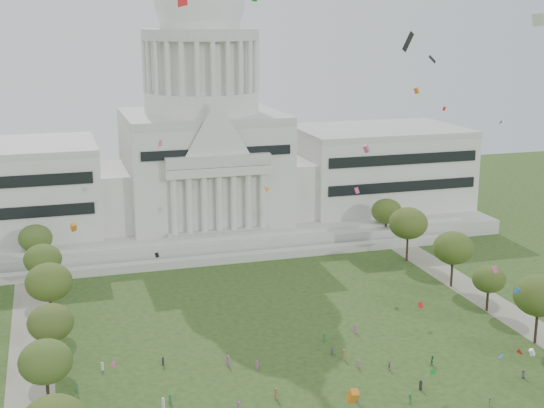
{
  "coord_description": "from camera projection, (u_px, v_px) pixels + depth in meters",
  "views": [
    {
      "loc": [
        -42.34,
        -96.37,
        60.49
      ],
      "look_at": [
        0.0,
        45.0,
        24.0
      ],
      "focal_mm": 50.0,
      "sensor_mm": 36.0,
      "label": 1
    }
  ],
  "objects": [
    {
      "name": "row_tree_l_5",
      "position": [
        43.0,
        259.0,
        167.35
      ],
      "size": [
        8.33,
        8.33,
        11.85
      ],
      "color": "black",
      "rests_on": "ground"
    },
    {
      "name": "row_tree_l_6",
      "position": [
        35.0,
        238.0,
        183.79
      ],
      "size": [
        8.19,
        8.19,
        11.64
      ],
      "color": "black",
      "rests_on": "ground"
    },
    {
      "name": "row_tree_r_3",
      "position": [
        489.0,
        279.0,
        158.67
      ],
      "size": [
        7.01,
        7.01,
        9.98
      ],
      "color": "black",
      "rests_on": "ground"
    },
    {
      "name": "row_tree_r_5",
      "position": [
        408.0,
        223.0,
        190.93
      ],
      "size": [
        9.82,
        9.82,
        13.96
      ],
      "color": "black",
      "rests_on": "ground"
    },
    {
      "name": "path_right",
      "position": [
        514.0,
        317.0,
        157.19
      ],
      "size": [
        8.0,
        160.0,
        0.04
      ],
      "primitive_type": "cube",
      "color": "gray",
      "rests_on": "ground"
    },
    {
      "name": "distant_crowd",
      "position": [
        247.0,
        390.0,
        124.38
      ],
      "size": [
        55.33,
        39.51,
        1.95
      ],
      "color": "#4C4C51",
      "rests_on": "ground"
    },
    {
      "name": "row_tree_r_2",
      "position": [
        539.0,
        296.0,
        142.13
      ],
      "size": [
        9.55,
        9.55,
        13.58
      ],
      "color": "black",
      "rests_on": "ground"
    },
    {
      "name": "row_tree_l_3",
      "position": [
        51.0,
        323.0,
        133.22
      ],
      "size": [
        8.12,
        8.12,
        11.55
      ],
      "color": "black",
      "rests_on": "ground"
    },
    {
      "name": "person_10",
      "position": [
        389.0,
        366.0,
        133.16
      ],
      "size": [
        0.77,
        1.08,
        1.66
      ],
      "primitive_type": "imported",
      "rotation": [
        0.0,
        0.0,
        1.31
      ],
      "color": "#994C8C",
      "rests_on": "ground"
    },
    {
      "name": "person_3",
      "position": [
        410.0,
        399.0,
        121.47
      ],
      "size": [
        0.69,
        1.26,
        1.92
      ],
      "primitive_type": "imported",
      "rotation": [
        0.0,
        0.0,
        4.68
      ],
      "color": "#33723F",
      "rests_on": "ground"
    },
    {
      "name": "person_2",
      "position": [
        433.0,
        361.0,
        134.99
      ],
      "size": [
        1.07,
        0.96,
        1.88
      ],
      "primitive_type": "imported",
      "rotation": [
        0.0,
        0.0,
        0.56
      ],
      "color": "#33723F",
      "rests_on": "ground"
    },
    {
      "name": "row_tree_r_4",
      "position": [
        453.0,
        248.0,
        172.7
      ],
      "size": [
        9.19,
        9.19,
        13.06
      ],
      "color": "black",
      "rests_on": "ground"
    },
    {
      "name": "row_tree_r_6",
      "position": [
        387.0,
        211.0,
        208.64
      ],
      "size": [
        8.42,
        8.42,
        11.97
      ],
      "color": "black",
      "rests_on": "ground"
    },
    {
      "name": "person_4",
      "position": [
        357.0,
        397.0,
        122.05
      ],
      "size": [
        1.02,
        1.29,
        1.94
      ],
      "primitive_type": "imported",
      "rotation": [
        0.0,
        0.0,
        5.12
      ],
      "color": "#994C8C",
      "rests_on": "ground"
    },
    {
      "name": "person_0",
      "position": [
        523.0,
        374.0,
        130.26
      ],
      "size": [
        0.75,
        0.9,
        1.56
      ],
      "primitive_type": "imported",
      "rotation": [
        0.0,
        0.0,
        5.11
      ],
      "color": "#4C4C51",
      "rests_on": "ground"
    },
    {
      "name": "row_tree_l_2",
      "position": [
        46.0,
        362.0,
        117.44
      ],
      "size": [
        8.42,
        8.42,
        11.97
      ],
      "color": "black",
      "rests_on": "ground"
    },
    {
      "name": "kite_swarm",
      "position": [
        363.0,
        236.0,
        115.63
      ],
      "size": [
        83.98,
        99.94,
        63.59
      ],
      "color": "red",
      "rests_on": "ground"
    },
    {
      "name": "row_tree_l_4",
      "position": [
        49.0,
        282.0,
        150.15
      ],
      "size": [
        9.29,
        9.29,
        13.21
      ],
      "color": "black",
      "rests_on": "ground"
    },
    {
      "name": "person_9",
      "position": [
        490.0,
        402.0,
        121.0
      ],
      "size": [
        1.02,
        1.02,
        1.47
      ],
      "primitive_type": "imported",
      "rotation": [
        0.0,
        0.0,
        0.79
      ],
      "color": "#33723F",
      "rests_on": "ground"
    },
    {
      "name": "path_left",
      "position": [
        31.0,
        378.0,
        130.46
      ],
      "size": [
        8.0,
        160.0,
        0.04
      ],
      "primitive_type": "cube",
      "color": "gray",
      "rests_on": "ground"
    },
    {
      "name": "capitol",
      "position": [
        203.0,
        155.0,
        216.21
      ],
      "size": [
        160.0,
        64.5,
        91.3
      ],
      "color": "#B9B6AD",
      "rests_on": "ground"
    }
  ]
}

